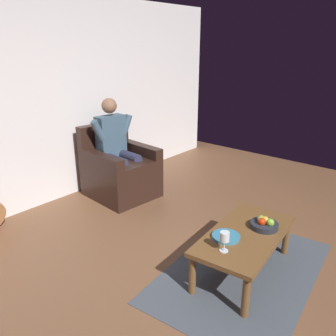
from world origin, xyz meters
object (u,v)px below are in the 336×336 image
at_px(wine_glass_near, 225,238).
at_px(decorative_dish, 226,237).
at_px(coffee_table, 245,239).
at_px(person_seated, 117,145).
at_px(fruit_bowl, 264,224).
at_px(armchair, 119,171).

height_order(wine_glass_near, decorative_dish, wine_glass_near).
bearing_deg(coffee_table, wine_glass_near, 0.31).
bearing_deg(person_seated, wine_glass_near, 74.35).
bearing_deg(fruit_bowl, person_seated, -96.63).
bearing_deg(fruit_bowl, armchair, -96.65).
xyz_separation_m(wine_glass_near, fruit_bowl, (-0.54, 0.08, -0.08)).
relative_size(wine_glass_near, decorative_dish, 0.71).
bearing_deg(coffee_table, person_seated, -101.78).
xyz_separation_m(person_seated, fruit_bowl, (0.26, 2.20, -0.26)).
xyz_separation_m(armchair, wine_glass_near, (0.79, 2.09, 0.18)).
xyz_separation_m(person_seated, wine_glass_near, (0.80, 2.12, -0.18)).
height_order(coffee_table, fruit_bowl, fruit_bowl).
distance_m(person_seated, fruit_bowl, 2.23).
distance_m(armchair, fruit_bowl, 2.19).
bearing_deg(decorative_dish, armchair, -107.06).
relative_size(wine_glass_near, fruit_bowl, 0.69).
relative_size(person_seated, decorative_dish, 5.39).
relative_size(coffee_table, wine_glass_near, 6.84).
distance_m(coffee_table, decorative_dish, 0.21).
distance_m(wine_glass_near, fruit_bowl, 0.55).
xyz_separation_m(armchair, person_seated, (-0.00, -0.03, 0.36)).
bearing_deg(wine_glass_near, armchair, -110.79).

